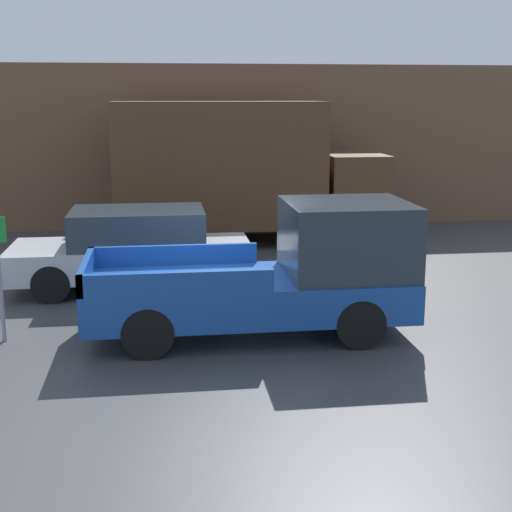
# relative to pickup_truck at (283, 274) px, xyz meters

# --- Properties ---
(ground_plane) EXTENTS (60.00, 60.00, 0.00)m
(ground_plane) POSITION_rel_pickup_truck_xyz_m (-0.80, 0.79, -0.99)
(ground_plane) COLOR #3D3D3F
(building_wall) EXTENTS (28.00, 0.15, 4.70)m
(building_wall) POSITION_rel_pickup_truck_xyz_m (-0.80, 9.82, 1.36)
(building_wall) COLOR brown
(building_wall) RESTS_ON ground
(pickup_truck) EXTENTS (5.18, 2.05, 2.14)m
(pickup_truck) POSITION_rel_pickup_truck_xyz_m (0.00, 0.00, 0.00)
(pickup_truck) COLOR #194799
(pickup_truck) RESTS_ON ground
(car) EXTENTS (4.75, 1.98, 1.60)m
(car) POSITION_rel_pickup_truck_xyz_m (-2.48, 3.15, -0.17)
(car) COLOR #B7BABF
(car) RESTS_ON ground
(delivery_truck) EXTENTS (7.03, 2.43, 3.67)m
(delivery_truck) POSITION_rel_pickup_truck_xyz_m (0.09, 7.50, 0.96)
(delivery_truck) COLOR #4C331E
(delivery_truck) RESTS_ON ground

